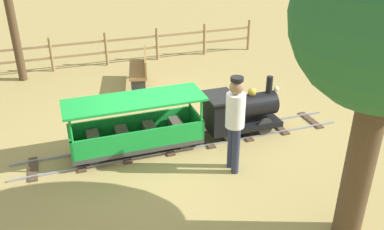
{
  "coord_description": "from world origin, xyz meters",
  "views": [
    {
      "loc": [
        6.17,
        -1.98,
        3.84
      ],
      "look_at": [
        0.0,
        0.17,
        0.55
      ],
      "focal_mm": 38.59,
      "sensor_mm": 36.0,
      "label": 1
    }
  ],
  "objects": [
    {
      "name": "track",
      "position": [
        0.0,
        0.05,
        0.02
      ],
      "size": [
        0.71,
        6.05,
        0.04
      ],
      "color": "gray",
      "rests_on": "ground_plane"
    },
    {
      "name": "conductor_person",
      "position": [
        1.06,
        0.5,
        0.96
      ],
      "size": [
        0.3,
        0.3,
        1.62
      ],
      "color": "#282D47",
      "rests_on": "ground_plane"
    },
    {
      "name": "locomotive",
      "position": [
        0.0,
        1.09,
        0.48
      ],
      "size": [
        0.67,
        1.45,
        1.05
      ],
      "color": "black",
      "rests_on": "ground_plane"
    },
    {
      "name": "ground_plane",
      "position": [
        0.0,
        0.0,
        0.0
      ],
      "size": [
        60.0,
        60.0,
        0.0
      ],
      "primitive_type": "plane",
      "color": "#A38C51"
    },
    {
      "name": "park_bench",
      "position": [
        -2.89,
        -0.13,
        0.42
      ],
      "size": [
        1.36,
        0.67,
        0.82
      ],
      "color": "olive",
      "rests_on": "ground_plane"
    },
    {
      "name": "passenger_car",
      "position": [
        0.0,
        -0.85,
        0.42
      ],
      "size": [
        0.77,
        2.35,
        0.97
      ],
      "color": "#3F3F3F",
      "rests_on": "ground_plane"
    },
    {
      "name": "fence_section",
      "position": [
        -4.66,
        0.05,
        0.48
      ],
      "size": [
        0.08,
        7.13,
        0.9
      ],
      "color": "#93754C",
      "rests_on": "ground_plane"
    }
  ]
}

